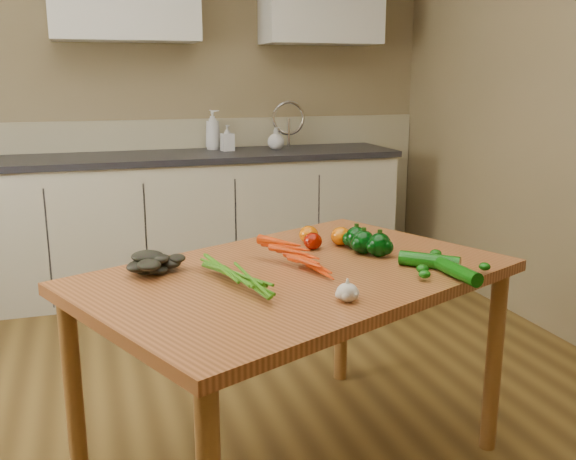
% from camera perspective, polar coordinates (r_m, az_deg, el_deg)
% --- Properties ---
extents(room, '(4.04, 5.04, 2.64)m').
position_cam_1_polar(room, '(2.19, -7.03, 9.65)').
color(room, brown).
rests_on(room, ground).
extents(counter_run, '(2.84, 0.64, 1.14)m').
position_cam_1_polar(counter_run, '(4.31, -9.04, 0.88)').
color(counter_run, '#B8B299').
rests_on(counter_run, ground).
extents(table, '(1.65, 1.40, 0.75)m').
position_cam_1_polar(table, '(2.19, 0.75, -5.72)').
color(table, '#A95F31').
rests_on(table, ground).
extents(soap_bottle_a, '(0.15, 0.15, 0.27)m').
position_cam_1_polar(soap_bottle_a, '(4.43, -6.71, 8.84)').
color(soap_bottle_a, silver).
rests_on(soap_bottle_a, counter_run).
extents(soap_bottle_b, '(0.09, 0.09, 0.17)m').
position_cam_1_polar(soap_bottle_b, '(4.33, -5.42, 8.14)').
color(soap_bottle_b, silver).
rests_on(soap_bottle_b, counter_run).
extents(soap_bottle_c, '(0.15, 0.15, 0.15)m').
position_cam_1_polar(soap_bottle_c, '(4.42, -1.08, 8.15)').
color(soap_bottle_c, silver).
rests_on(soap_bottle_c, counter_run).
extents(carrot_bunch, '(0.32, 0.29, 0.07)m').
position_cam_1_polar(carrot_bunch, '(2.13, -0.89, -2.93)').
color(carrot_bunch, red).
rests_on(carrot_bunch, table).
extents(leafy_greens, '(0.20, 0.18, 0.10)m').
position_cam_1_polar(leafy_greens, '(2.16, -11.48, -2.55)').
color(leafy_greens, black).
rests_on(leafy_greens, table).
extents(garlic_bulb, '(0.07, 0.07, 0.06)m').
position_cam_1_polar(garlic_bulb, '(1.88, 5.29, -5.54)').
color(garlic_bulb, beige).
rests_on(garlic_bulb, table).
extents(pepper_a, '(0.09, 0.09, 0.09)m').
position_cam_1_polar(pepper_a, '(2.38, 6.73, -1.09)').
color(pepper_a, black).
rests_on(pepper_a, table).
extents(pepper_b, '(0.09, 0.09, 0.09)m').
position_cam_1_polar(pepper_b, '(2.43, 6.09, -0.72)').
color(pepper_b, black).
rests_on(pepper_b, table).
extents(pepper_c, '(0.09, 0.09, 0.09)m').
position_cam_1_polar(pepper_c, '(2.35, 8.13, -1.31)').
color(pepper_c, black).
rests_on(pepper_c, table).
extents(tomato_a, '(0.07, 0.07, 0.06)m').
position_cam_1_polar(tomato_a, '(2.42, 2.21, -0.99)').
color(tomato_a, '#800E02').
rests_on(tomato_a, table).
extents(tomato_b, '(0.08, 0.08, 0.07)m').
position_cam_1_polar(tomato_b, '(2.51, 1.85, -0.40)').
color(tomato_b, '#D35F05').
rests_on(tomato_b, table).
extents(tomato_c, '(0.08, 0.08, 0.07)m').
position_cam_1_polar(tomato_c, '(2.48, 4.73, -0.56)').
color(tomato_c, '#D35F05').
rests_on(tomato_c, table).
extents(zucchini_a, '(0.19, 0.18, 0.05)m').
position_cam_1_polar(zucchini_a, '(2.24, 12.46, -2.69)').
color(zucchini_a, '#084A08').
rests_on(zucchini_a, table).
extents(zucchini_b, '(0.06, 0.23, 0.05)m').
position_cam_1_polar(zucchini_b, '(2.16, 14.64, -3.48)').
color(zucchini_b, '#084A08').
rests_on(zucchini_b, table).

